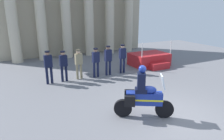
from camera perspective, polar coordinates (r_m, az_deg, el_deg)
ground_plane at (r=7.82m, az=16.32°, el=-12.20°), size 28.00×28.00×0.00m
colonnade_backdrop at (r=17.08m, az=-10.14°, el=16.14°), size 12.58×1.59×7.03m
reviewing_stand at (r=14.10m, az=10.44°, el=2.86°), size 2.46×2.21×1.72m
officer_in_row_0 at (r=10.72m, az=-17.30°, el=1.41°), size 0.39×0.24×1.70m
officer_in_row_1 at (r=10.90m, az=-13.34°, el=1.70°), size 0.39×0.24×1.63m
officer_in_row_2 at (r=11.14m, az=-9.23°, el=2.24°), size 0.39×0.24×1.62m
officer_in_row_3 at (r=11.31m, az=-4.52°, el=2.70°), size 0.39×0.24×1.64m
officer_in_row_4 at (r=11.64m, az=-1.08°, el=3.32°), size 0.39×0.24×1.70m
officer_in_row_5 at (r=12.05m, az=2.93°, el=3.79°), size 0.39×0.24×1.71m
motorcycle_with_rider at (r=7.19m, az=8.36°, el=-7.21°), size 1.85×1.23×1.90m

